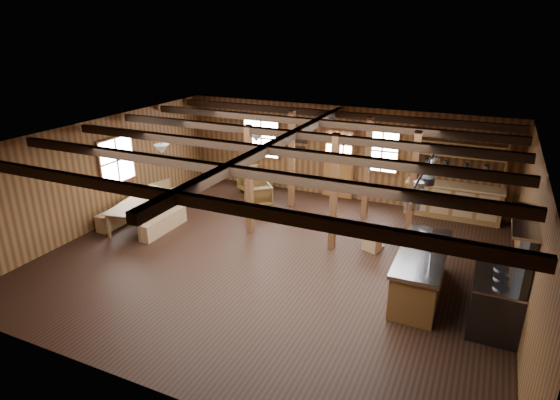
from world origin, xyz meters
The scene contains 22 objects.
room centered at (0.00, 0.00, 1.40)m, with size 10.04×9.04×2.84m.
ceiling_joists centered at (0.00, 0.18, 2.68)m, with size 9.80×8.82×0.18m.
timber_posts centered at (0.52, 2.08, 1.40)m, with size 3.95×2.35×2.80m.
back_door centered at (0.00, 4.45, 0.88)m, with size 1.02×0.08×2.15m.
window_back_left centered at (-2.60, 4.46, 1.60)m, with size 1.32×0.06×1.32m.
window_back_right centered at (1.30, 4.46, 1.60)m, with size 1.02×0.06×1.32m.
window_left centered at (-4.96, 0.50, 1.60)m, with size 0.14×1.24×1.32m.
notice_boards centered at (-1.50, 4.46, 1.64)m, with size 1.08×0.03×0.90m.
back_counter centered at (3.40, 4.20, 0.60)m, with size 2.55×0.60×2.45m.
pendant_lamps centered at (-2.25, 1.00, 2.25)m, with size 1.86×2.36×0.66m.
pot_rack centered at (3.08, 0.24, 2.24)m, with size 0.36×3.00×0.45m.
kitchen_island centered at (3.22, -0.16, 0.48)m, with size 0.92×2.51×1.20m.
step_stool centered at (1.90, 1.30, 0.19)m, with size 0.43×0.31×0.38m, color #956843.
commercial_range centered at (4.65, -0.58, 0.66)m, with size 0.85×1.66×2.05m.
dining_table centered at (-3.90, 0.14, 0.34)m, with size 1.94×1.08×0.68m, color olive.
bench_wall centered at (-4.65, 0.14, 0.23)m, with size 0.31×1.64×0.45m, color #956843.
bench_aisle centered at (-3.28, 0.14, 0.22)m, with size 0.30×1.60×0.44m, color #956843.
armchair_a centered at (-1.87, 2.79, 0.33)m, with size 0.70×0.72×0.66m, color brown.
armchair_b centered at (-2.51, 3.80, 0.39)m, with size 0.83×0.86×0.78m, color brown.
armchair_c centered at (-4.14, 1.46, 0.39)m, with size 0.82×0.85×0.77m, color olive.
counter_pot centered at (3.16, 0.55, 1.02)m, with size 0.28×0.28×0.17m, color silver.
bowl centered at (3.11, 0.38, 0.97)m, with size 0.28×0.28×0.07m, color silver.
Camera 1 is at (4.07, -8.67, 5.07)m, focal length 30.00 mm.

